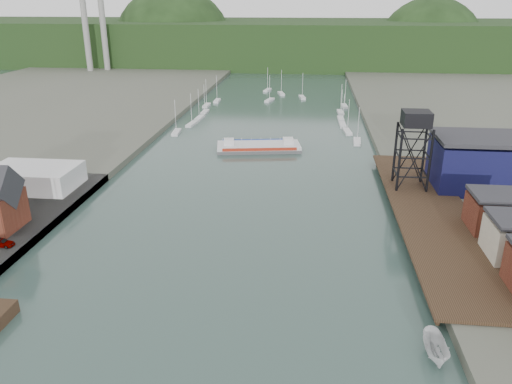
% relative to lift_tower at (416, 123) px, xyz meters
% --- Properties ---
extents(ground, '(600.00, 600.00, 0.00)m').
position_rel_lift_tower_xyz_m(ground, '(-35.00, -58.00, -15.65)').
color(ground, '#2C453F').
rests_on(ground, ground).
extents(east_pier, '(14.00, 70.00, 2.45)m').
position_rel_lift_tower_xyz_m(east_pier, '(2.00, -13.00, -13.75)').
color(east_pier, black).
rests_on(east_pier, ground).
extents(white_shed, '(18.00, 12.00, 4.50)m').
position_rel_lift_tower_xyz_m(white_shed, '(-79.00, -8.00, -11.80)').
color(white_shed, silver).
rests_on(white_shed, west_quay).
extents(lift_tower, '(6.50, 6.50, 16.00)m').
position_rel_lift_tower_xyz_m(lift_tower, '(0.00, 0.00, 0.00)').
color(lift_tower, black).
rests_on(lift_tower, east_pier).
extents(blue_shed, '(20.50, 14.50, 11.30)m').
position_rel_lift_tower_xyz_m(blue_shed, '(15.00, 2.00, -8.59)').
color(blue_shed, '#0C0D37').
rests_on(blue_shed, east_land).
extents(marina_sailboats, '(57.71, 92.65, 0.90)m').
position_rel_lift_tower_xyz_m(marina_sailboats, '(-34.92, 80.46, -15.30)').
color(marina_sailboats, silver).
rests_on(marina_sailboats, ground).
extents(smokestacks, '(11.20, 8.20, 60.00)m').
position_rel_lift_tower_xyz_m(smokestacks, '(-141.00, 174.50, 14.35)').
color(smokestacks, gray).
rests_on(smokestacks, ground).
extents(distant_hills, '(500.00, 120.00, 80.00)m').
position_rel_lift_tower_xyz_m(distant_hills, '(-38.98, 243.35, -5.27)').
color(distant_hills, black).
rests_on(distant_hills, ground).
extents(chain_ferry, '(23.98, 12.76, 3.28)m').
position_rel_lift_tower_xyz_m(chain_ferry, '(-35.18, 30.71, -14.71)').
color(chain_ferry, '#505053').
rests_on(chain_ferry, ground).
extents(motorboat, '(2.51, 6.62, 2.55)m').
position_rel_lift_tower_xyz_m(motorboat, '(-5.79, -52.63, -14.37)').
color(motorboat, silver).
rests_on(motorboat, ground).
extents(car_west_a, '(4.33, 1.95, 1.45)m').
position_rel_lift_tower_xyz_m(car_west_a, '(-70.32, -34.48, -13.32)').
color(car_west_a, '#999999').
rests_on(car_west_a, west_quay).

